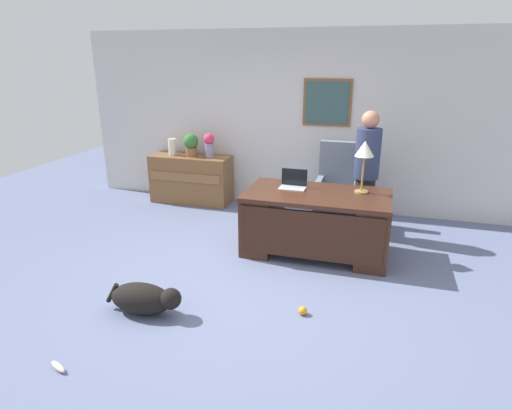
# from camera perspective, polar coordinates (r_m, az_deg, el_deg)

# --- Properties ---
(ground_plane) EXTENTS (12.00, 12.00, 0.00)m
(ground_plane) POSITION_cam_1_polar(r_m,az_deg,el_deg) (4.80, -1.35, -9.61)
(ground_plane) COLOR slate
(back_wall) EXTENTS (7.00, 0.16, 2.70)m
(back_wall) POSITION_cam_1_polar(r_m,az_deg,el_deg) (6.79, 5.44, 10.97)
(back_wall) COLOR silver
(back_wall) RESTS_ON ground_plane
(desk) EXTENTS (1.71, 0.94, 0.77)m
(desk) POSITION_cam_1_polar(r_m,az_deg,el_deg) (5.26, 7.94, -2.15)
(desk) COLOR #422316
(desk) RESTS_ON ground_plane
(credenza) EXTENTS (1.31, 0.50, 0.78)m
(credenza) POSITION_cam_1_polar(r_m,az_deg,el_deg) (7.18, -8.58, 3.42)
(credenza) COLOR brown
(credenza) RESTS_ON ground_plane
(armchair) EXTENTS (0.60, 0.59, 1.18)m
(armchair) POSITION_cam_1_polar(r_m,az_deg,el_deg) (6.21, 10.83, 1.99)
(armchair) COLOR slate
(armchair) RESTS_ON ground_plane
(person_standing) EXTENTS (0.32, 0.32, 1.67)m
(person_standing) POSITION_cam_1_polar(r_m,az_deg,el_deg) (5.80, 14.38, 4.09)
(person_standing) COLOR #262323
(person_standing) RESTS_ON ground_plane
(dog_lying) EXTENTS (0.77, 0.33, 0.30)m
(dog_lying) POSITION_cam_1_polar(r_m,az_deg,el_deg) (4.25, -14.52, -11.92)
(dog_lying) COLOR black
(dog_lying) RESTS_ON ground_plane
(laptop) EXTENTS (0.32, 0.22, 0.22)m
(laptop) POSITION_cam_1_polar(r_m,az_deg,el_deg) (5.33, 4.96, 2.88)
(laptop) COLOR #B2B5BA
(laptop) RESTS_ON desk
(desk_lamp) EXTENTS (0.22, 0.22, 0.62)m
(desk_lamp) POSITION_cam_1_polar(r_m,az_deg,el_deg) (5.15, 14.19, 6.82)
(desk_lamp) COLOR #9E8447
(desk_lamp) RESTS_ON desk
(vase_with_flowers) EXTENTS (0.17, 0.17, 0.38)m
(vase_with_flowers) POSITION_cam_1_polar(r_m,az_deg,el_deg) (6.91, -6.24, 8.01)
(vase_with_flowers) COLOR #8982A6
(vase_with_flowers) RESTS_ON credenza
(vase_empty) EXTENTS (0.13, 0.13, 0.26)m
(vase_empty) POSITION_cam_1_polar(r_m,az_deg,el_deg) (7.19, -11.04, 7.58)
(vase_empty) COLOR silver
(vase_empty) RESTS_ON credenza
(potted_plant) EXTENTS (0.24, 0.24, 0.36)m
(potted_plant) POSITION_cam_1_polar(r_m,az_deg,el_deg) (7.03, -8.61, 8.01)
(potted_plant) COLOR brown
(potted_plant) RESTS_ON credenza
(dog_toy_ball) EXTENTS (0.08, 0.08, 0.08)m
(dog_toy_ball) POSITION_cam_1_polar(r_m,az_deg,el_deg) (4.18, 6.21, -13.75)
(dog_toy_ball) COLOR orange
(dog_toy_ball) RESTS_ON ground_plane
(dog_toy_bone) EXTENTS (0.19, 0.12, 0.05)m
(dog_toy_bone) POSITION_cam_1_polar(r_m,az_deg,el_deg) (3.88, -24.75, -18.89)
(dog_toy_bone) COLOR beige
(dog_toy_bone) RESTS_ON ground_plane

